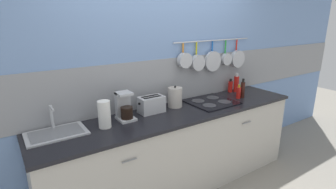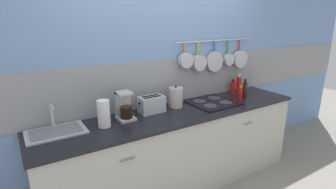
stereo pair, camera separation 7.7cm
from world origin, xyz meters
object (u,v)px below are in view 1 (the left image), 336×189
object	(u,v)px
coffee_maker	(125,108)
bottle_hot_sauce	(239,92)
paper_towel_roll	(104,114)
bottle_vinegar	(243,89)
bottle_sesame_oil	(230,86)
toaster	(151,104)
bottle_cooking_wine	(236,83)
kettle	(175,97)

from	to	relation	value
coffee_maker	bottle_hot_sauce	distance (m)	1.50
paper_towel_roll	bottle_vinegar	size ratio (longest dim) A/B	1.04
bottle_hot_sauce	bottle_sesame_oil	distance (m)	0.30
toaster	bottle_cooking_wine	distance (m)	1.39
bottle_cooking_wine	kettle	bearing A→B (deg)	-177.32
toaster	bottle_sesame_oil	distance (m)	1.31
bottle_hot_sauce	bottle_sesame_oil	world-z (taller)	bottle_sesame_oil
kettle	toaster	bearing A→B (deg)	-177.74
kettle	bottle_vinegar	bearing A→B (deg)	-11.63
paper_towel_roll	bottle_sesame_oil	bearing A→B (deg)	6.13
paper_towel_roll	bottle_hot_sauce	distance (m)	1.74
coffee_maker	bottle_vinegar	bearing A→B (deg)	-5.71
bottle_sesame_oil	bottle_vinegar	bearing A→B (deg)	-104.37
kettle	paper_towel_roll	bearing A→B (deg)	-172.40
kettle	bottle_vinegar	xyz separation A→B (m)	(0.92, -0.19, -0.00)
coffee_maker	bottle_cooking_wine	bearing A→B (deg)	2.78
coffee_maker	bottle_cooking_wine	world-z (taller)	coffee_maker
toaster	bottle_vinegar	xyz separation A→B (m)	(1.24, -0.18, 0.02)
kettle	bottle_hot_sauce	xyz separation A→B (m)	(0.85, -0.18, -0.03)
toaster	coffee_maker	bearing A→B (deg)	-176.35
toaster	bottle_vinegar	world-z (taller)	bottle_vinegar
kettle	bottle_cooking_wine	distance (m)	1.07
bottle_vinegar	bottle_sesame_oil	bearing A→B (deg)	75.63
bottle_vinegar	bottle_cooking_wine	world-z (taller)	bottle_cooking_wine
coffee_maker	bottle_vinegar	xyz separation A→B (m)	(1.56, -0.16, -0.01)
toaster	bottle_hot_sauce	size ratio (longest dim) A/B	1.64
paper_towel_roll	coffee_maker	xyz separation A→B (m)	(0.24, 0.08, -0.01)
paper_towel_roll	bottle_cooking_wine	bearing A→B (deg)	4.92
bottle_hot_sauce	bottle_vinegar	size ratio (longest dim) A/B	0.71
bottle_cooking_wine	bottle_vinegar	bearing A→B (deg)	-121.56
bottle_hot_sauce	bottle_sesame_oil	size ratio (longest dim) A/B	0.97
paper_towel_roll	kettle	bearing A→B (deg)	7.60
kettle	bottle_sesame_oil	size ratio (longest dim) A/B	1.38
paper_towel_roll	bottle_hot_sauce	size ratio (longest dim) A/B	1.47
toaster	bottle_cooking_wine	bearing A→B (deg)	2.58
bottle_hot_sauce	bottle_sesame_oil	bearing A→B (deg)	63.13
bottle_sesame_oil	bottle_cooking_wine	world-z (taller)	bottle_cooking_wine
coffee_maker	bottle_sesame_oil	xyz separation A→B (m)	(1.63, 0.12, -0.04)
bottle_hot_sauce	bottle_vinegar	bearing A→B (deg)	-4.08
toaster	bottle_sesame_oil	world-z (taller)	same
bottle_vinegar	bottle_sesame_oil	distance (m)	0.28
bottle_vinegar	coffee_maker	bearing A→B (deg)	174.29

